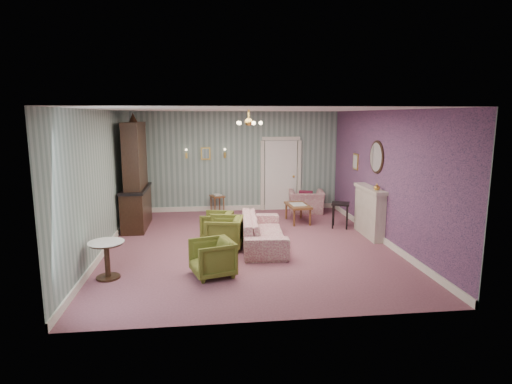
{
  "coord_description": "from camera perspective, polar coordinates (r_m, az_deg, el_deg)",
  "views": [
    {
      "loc": [
        -0.89,
        -8.87,
        2.79
      ],
      "look_at": [
        0.2,
        0.4,
        1.1
      ],
      "focal_mm": 29.85,
      "sensor_mm": 36.0,
      "label": 1
    }
  ],
  "objects": [
    {
      "name": "mantel_vase",
      "position": [
        9.75,
        15.89,
        0.68
      ],
      "size": [
        0.15,
        0.15,
        0.15
      ],
      "primitive_type": "imported",
      "color": "gold",
      "rests_on": "fireplace"
    },
    {
      "name": "nesting_table",
      "position": [
        12.28,
        -5.21,
        -1.56
      ],
      "size": [
        0.46,
        0.52,
        0.57
      ],
      "primitive_type": null,
      "rotation": [
        0.0,
        0.0,
        0.32
      ],
      "color": "brown",
      "rests_on": "floor"
    },
    {
      "name": "wall_right_floral",
      "position": [
        9.77,
        16.74,
        1.95
      ],
      "size": [
        0.0,
        7.0,
        7.0
      ],
      "primitive_type": "plane",
      "rotation": [
        1.57,
        0.0,
        -1.57
      ],
      "color": "#AF5788",
      "rests_on": "ground"
    },
    {
      "name": "floor",
      "position": [
        9.34,
        -0.94,
        -7.12
      ],
      "size": [
        7.0,
        7.0,
        0.0
      ],
      "primitive_type": "plane",
      "color": "#895060",
      "rests_on": "ground"
    },
    {
      "name": "framed_print",
      "position": [
        11.36,
        13.22,
        3.98
      ],
      "size": [
        0.04,
        0.34,
        0.42
      ],
      "primitive_type": null,
      "color": "gold",
      "rests_on": "wall_right"
    },
    {
      "name": "pedestal_table",
      "position": [
        7.84,
        -19.32,
        -8.59
      ],
      "size": [
        0.62,
        0.62,
        0.66
      ],
      "primitive_type": null,
      "rotation": [
        0.0,
        0.0,
        -0.02
      ],
      "color": "black",
      "rests_on": "floor"
    },
    {
      "name": "side_table_black",
      "position": [
        10.87,
        11.21,
        -3.08
      ],
      "size": [
        0.54,
        0.54,
        0.64
      ],
      "primitive_type": null,
      "rotation": [
        0.0,
        0.0,
        -0.35
      ],
      "color": "black",
      "rests_on": "floor"
    },
    {
      "name": "burgundy_cushion",
      "position": [
        12.21,
        6.7,
        -0.71
      ],
      "size": [
        0.41,
        0.28,
        0.39
      ],
      "primitive_type": "cube",
      "rotation": [
        0.17,
        0.0,
        -0.35
      ],
      "color": "maroon",
      "rests_on": "wingback_chair"
    },
    {
      "name": "dresser",
      "position": [
        10.93,
        -15.93,
        2.52
      ],
      "size": [
        0.58,
        1.67,
        2.79
      ],
      "primitive_type": null,
      "rotation": [
        0.0,
        0.0,
        0.0
      ],
      "color": "black",
      "rests_on": "floor"
    },
    {
      "name": "door",
      "position": [
        12.64,
        3.33,
        2.47
      ],
      "size": [
        1.12,
        0.12,
        2.16
      ],
      "primitive_type": null,
      "color": "white",
      "rests_on": "floor"
    },
    {
      "name": "wall_back",
      "position": [
        12.47,
        -2.59,
        4.08
      ],
      "size": [
        6.0,
        0.0,
        6.0
      ],
      "primitive_type": "plane",
      "rotation": [
        1.57,
        0.0,
        0.0
      ],
      "color": "slate",
      "rests_on": "ground"
    },
    {
      "name": "wall_front",
      "position": [
        5.6,
        2.65,
        -3.56
      ],
      "size": [
        6.0,
        0.0,
        6.0
      ],
      "primitive_type": "plane",
      "rotation": [
        -1.57,
        0.0,
        0.0
      ],
      "color": "slate",
      "rests_on": "ground"
    },
    {
      "name": "wall_left",
      "position": [
        9.21,
        -19.87,
        1.29
      ],
      "size": [
        0.0,
        7.0,
        7.0
      ],
      "primitive_type": "plane",
      "rotation": [
        1.57,
        0.0,
        1.57
      ],
      "color": "slate",
      "rests_on": "ground"
    },
    {
      "name": "wall_right",
      "position": [
        9.78,
        16.82,
        1.95
      ],
      "size": [
        0.0,
        7.0,
        7.0
      ],
      "primitive_type": "plane",
      "rotation": [
        1.57,
        0.0,
        -1.57
      ],
      "color": "slate",
      "rests_on": "ground"
    },
    {
      "name": "wingback_chair",
      "position": [
        12.38,
        6.76,
        -0.81
      ],
      "size": [
        1.06,
        0.77,
        0.86
      ],
      "primitive_type": "imported",
      "rotation": [
        0.0,
        0.0,
        3.0
      ],
      "color": "#9B3E5C",
      "rests_on": "floor"
    },
    {
      "name": "fireplace",
      "position": [
        10.24,
        14.96,
        -2.55
      ],
      "size": [
        0.3,
        1.4,
        1.16
      ],
      "primitive_type": null,
      "color": "beige",
      "rests_on": "floor"
    },
    {
      "name": "olive_chair_c",
      "position": [
        9.78,
        -5.26,
        -4.3
      ],
      "size": [
        0.76,
        0.79,
        0.68
      ],
      "primitive_type": "imported",
      "rotation": [
        0.0,
        0.0,
        -1.82
      ],
      "color": "brown",
      "rests_on": "floor"
    },
    {
      "name": "ceiling",
      "position": [
        8.91,
        -0.99,
        10.97
      ],
      "size": [
        7.0,
        7.0,
        0.0
      ],
      "primitive_type": "plane",
      "rotation": [
        3.14,
        0.0,
        0.0
      ],
      "color": "white",
      "rests_on": "ground"
    },
    {
      "name": "chandelier",
      "position": [
        8.92,
        -0.99,
        9.24
      ],
      "size": [
        0.56,
        0.56,
        0.36
      ],
      "primitive_type": null,
      "color": "gold",
      "rests_on": "ceiling"
    },
    {
      "name": "olive_chair_b",
      "position": [
        9.04,
        -4.27,
        -5.26
      ],
      "size": [
        0.81,
        0.85,
        0.75
      ],
      "primitive_type": "imported",
      "rotation": [
        0.0,
        0.0,
        -1.77
      ],
      "color": "brown",
      "rests_on": "floor"
    },
    {
      "name": "sconce_left",
      "position": [
        12.37,
        -9.32,
        5.07
      ],
      "size": [
        0.16,
        0.12,
        0.3
      ],
      "primitive_type": null,
      "color": "gold",
      "rests_on": "wall_back"
    },
    {
      "name": "coffee_table",
      "position": [
        11.29,
        5.63,
        -2.84
      ],
      "size": [
        0.59,
        0.98,
        0.48
      ],
      "primitive_type": null,
      "rotation": [
        0.0,
        0.0,
        0.07
      ],
      "color": "brown",
      "rests_on": "floor"
    },
    {
      "name": "oval_mirror",
      "position": [
        10.08,
        15.83,
        4.53
      ],
      "size": [
        0.04,
        0.76,
        0.84
      ],
      "primitive_type": null,
      "color": "white",
      "rests_on": "wall_right"
    },
    {
      "name": "gilt_mirror_back",
      "position": [
        12.38,
        -6.76,
        5.14
      ],
      "size": [
        0.28,
        0.06,
        0.36
      ],
      "primitive_type": null,
      "color": "gold",
      "rests_on": "wall_back"
    },
    {
      "name": "olive_chair_a",
      "position": [
        7.56,
        -5.88,
        -8.56
      ],
      "size": [
        0.82,
        0.85,
        0.71
      ],
      "primitive_type": "imported",
      "rotation": [
        0.0,
        0.0,
        -1.28
      ],
      "color": "brown",
      "rests_on": "floor"
    },
    {
      "name": "sconce_right",
      "position": [
        12.37,
        -4.2,
        5.18
      ],
      "size": [
        0.16,
        0.12,
        0.3
      ],
      "primitive_type": null,
      "color": "gold",
      "rests_on": "wall_back"
    },
    {
      "name": "sofa_chintz",
      "position": [
        9.19,
        0.98,
        -4.56
      ],
      "size": [
        0.8,
        2.29,
        0.88
      ],
      "primitive_type": "imported",
      "rotation": [
        0.0,
        0.0,
        1.51
      ],
      "color": "#9B3E5C",
      "rests_on": "floor"
    }
  ]
}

